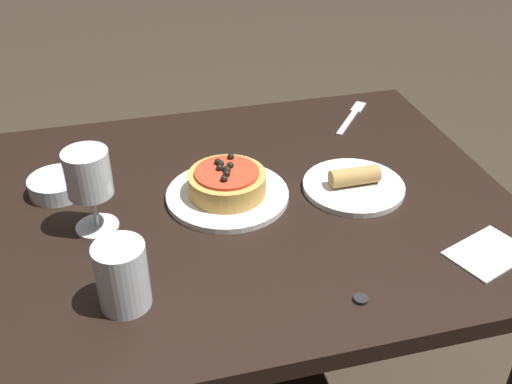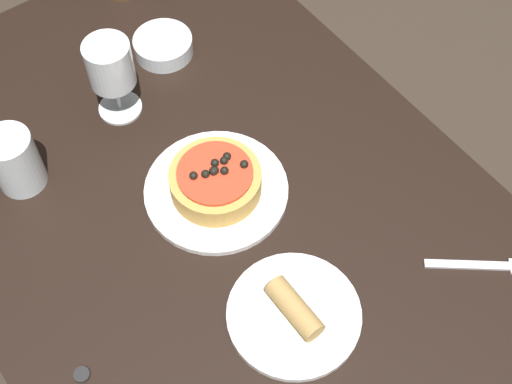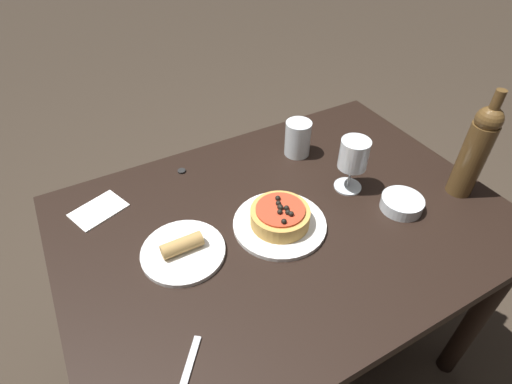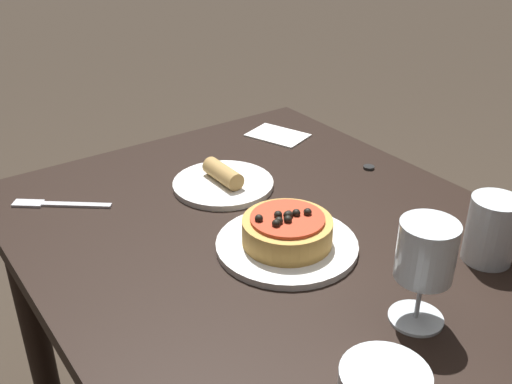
# 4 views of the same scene
# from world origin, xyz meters

# --- Properties ---
(ground_plane) EXTENTS (14.00, 14.00, 0.00)m
(ground_plane) POSITION_xyz_m (0.00, 0.00, 0.00)
(ground_plane) COLOR #382D23
(dining_table) EXTENTS (1.17, 0.83, 0.72)m
(dining_table) POSITION_xyz_m (0.00, 0.00, 0.62)
(dining_table) COLOR black
(dining_table) RESTS_ON ground_plane
(dinner_plate) EXTENTS (0.24, 0.24, 0.01)m
(dinner_plate) POSITION_xyz_m (-0.03, -0.02, 0.73)
(dinner_plate) COLOR white
(dinner_plate) RESTS_ON dining_table
(pizza) EXTENTS (0.15, 0.15, 0.06)m
(pizza) POSITION_xyz_m (-0.03, -0.02, 0.76)
(pizza) COLOR gold
(pizza) RESTS_ON dinner_plate
(wine_glass) EXTENTS (0.08, 0.08, 0.16)m
(wine_glass) POSITION_xyz_m (0.22, 0.02, 0.83)
(wine_glass) COLOR silver
(wine_glass) RESTS_ON dining_table
(wine_bottle) EXTENTS (0.07, 0.07, 0.32)m
(wine_bottle) POSITION_xyz_m (0.49, -0.14, 0.87)
(wine_bottle) COLOR brown
(wine_bottle) RESTS_ON dining_table
(water_cup) EXTENTS (0.08, 0.08, 0.11)m
(water_cup) POSITION_xyz_m (0.19, 0.23, 0.78)
(water_cup) COLOR silver
(water_cup) RESTS_ON dining_table
(side_bowl) EXTENTS (0.11, 0.11, 0.03)m
(side_bowl) POSITION_xyz_m (0.30, -0.12, 0.74)
(side_bowl) COLOR silver
(side_bowl) RESTS_ON dining_table
(side_plate) EXTENTS (0.21, 0.21, 0.05)m
(side_plate) POSITION_xyz_m (-0.28, 0.02, 0.73)
(side_plate) COLOR white
(side_plate) RESTS_ON dining_table
(paper_napkin) EXTENTS (0.16, 0.14, 0.00)m
(paper_napkin) POSITION_xyz_m (-0.43, 0.27, 0.72)
(paper_napkin) COLOR white
(paper_napkin) RESTS_ON dining_table
(bottle_cap) EXTENTS (0.02, 0.02, 0.01)m
(bottle_cap) POSITION_xyz_m (-0.17, 0.32, 0.73)
(bottle_cap) COLOR black
(bottle_cap) RESTS_ON dining_table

